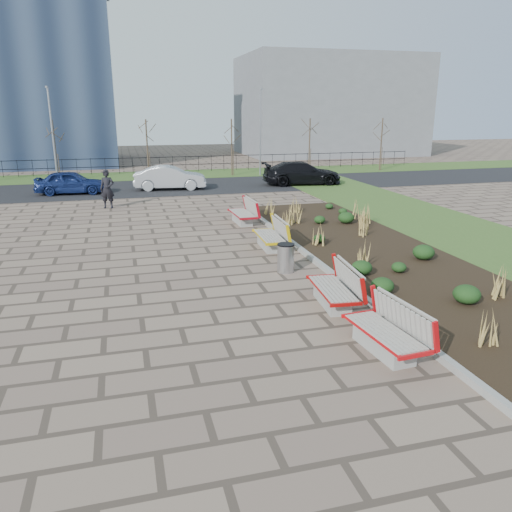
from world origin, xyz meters
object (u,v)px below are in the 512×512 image
object	(u,v)px
bench_a	(384,329)
litter_bin	(286,258)
car_black	(302,173)
bench_d	(242,212)
bench_c	(269,234)
lamp_west	(53,136)
bench_b	(332,286)
lamp_east	(260,133)
pedestrian	(107,189)
car_blue	(71,182)
car_silver	(170,178)

from	to	relation	value
bench_a	litter_bin	distance (m)	5.43
car_black	bench_d	bearing A→B (deg)	153.69
bench_c	lamp_west	xyz separation A→B (m)	(-9.00, 19.22, 2.54)
bench_b	lamp_west	bearing A→B (deg)	115.25
car_black	lamp_east	bearing A→B (deg)	21.08
pedestrian	lamp_west	bearing A→B (deg)	121.42
bench_a	lamp_west	distance (m)	28.91
bench_b	car_blue	bearing A→B (deg)	116.77
litter_bin	lamp_east	xyz separation A→B (m)	(5.29, 21.93, 2.61)
litter_bin	lamp_west	bearing A→B (deg)	111.66
pedestrian	car_black	bearing A→B (deg)	35.05
litter_bin	lamp_west	xyz separation A→B (m)	(-8.71, 21.93, 2.61)
litter_bin	bench_d	bearing A→B (deg)	87.58
car_blue	car_black	size ratio (longest dim) A/B	0.77
bench_d	car_blue	xyz separation A→B (m)	(-7.72, 9.97, 0.18)
lamp_west	lamp_east	size ratio (longest dim) A/B	1.00
litter_bin	car_black	world-z (taller)	car_black
lamp_east	car_silver	bearing A→B (deg)	-144.74
bench_d	lamp_east	distance (m)	16.13
bench_c	car_blue	world-z (taller)	car_blue
car_blue	bench_d	bearing A→B (deg)	-138.51
bench_d	car_silver	bearing A→B (deg)	99.52
bench_b	bench_d	world-z (taller)	same
pedestrian	bench_a	bearing A→B (deg)	-59.34
car_blue	lamp_east	size ratio (longest dim) A/B	0.65
bench_a	litter_bin	xyz separation A→B (m)	(-0.29, 5.43, -0.07)
car_blue	car_silver	xyz separation A→B (m)	(5.68, 0.17, 0.04)
lamp_east	bench_b	bearing A→B (deg)	-101.42
bench_b	litter_bin	xyz separation A→B (m)	(-0.29, 2.83, -0.07)
bench_c	bench_d	bearing A→B (deg)	92.29
bench_b	litter_bin	size ratio (longest dim) A/B	2.45
litter_bin	lamp_west	distance (m)	23.74
bench_a	litter_bin	world-z (taller)	bench_a
car_silver	lamp_east	distance (m)	8.93
bench_d	car_black	size ratio (longest dim) A/B	0.42
car_blue	lamp_east	world-z (taller)	lamp_east
bench_a	lamp_west	size ratio (longest dim) A/B	0.35
bench_b	pedestrian	world-z (taller)	pedestrian
car_silver	lamp_west	size ratio (longest dim) A/B	0.72
bench_b	car_black	size ratio (longest dim) A/B	0.42
bench_b	lamp_west	distance (m)	26.47
bench_b	lamp_east	distance (m)	25.39
car_silver	litter_bin	bearing A→B (deg)	-167.35
bench_a	pedestrian	xyz separation A→B (m)	(-5.60, 17.31, 0.45)
bench_c	car_blue	bearing A→B (deg)	121.05
bench_a	bench_d	xyz separation A→B (m)	(0.00, 12.24, 0.00)
pedestrian	lamp_east	size ratio (longest dim) A/B	0.32
bench_a	car_black	size ratio (longest dim) A/B	0.42
litter_bin	lamp_west	world-z (taller)	lamp_west
litter_bin	car_black	size ratio (longest dim) A/B	0.17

